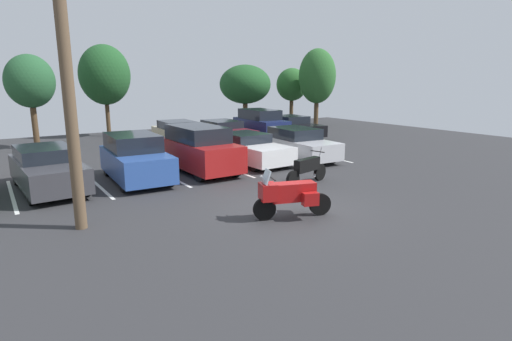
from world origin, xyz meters
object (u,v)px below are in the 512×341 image
Objects in this scene: motorcycle_touring at (290,195)px; motorcycle_second at (307,169)px; car_charcoal at (47,169)px; car_white at (248,149)px; car_red at (200,149)px; car_blue at (135,158)px; utility_pole at (64,46)px; car_far_maroon at (224,132)px; car_far_champagne at (179,134)px; car_far_navy at (260,125)px; car_far_black at (293,127)px; car_silver at (297,144)px.

motorcycle_touring reaches higher than motorcycle_second.
car_charcoal is 1.00× the size of car_white.
car_red is 0.93× the size of car_white.
utility_pole is at bearing -122.99° from car_blue.
car_far_maroon is (5.09, 13.02, 0.01)m from motorcycle_touring.
car_charcoal is 9.85m from car_far_champagne.
car_far_navy is (7.33, 6.35, -0.00)m from car_red.
car_far_black is 0.55× the size of utility_pole.
car_silver is 6.29m from car_far_maroon.
motorcycle_second is 0.47× the size of car_far_maroon.
car_far_champagne is 1.05× the size of car_far_navy.
car_silver reaches higher than car_far_champagne.
car_charcoal is 0.53× the size of utility_pole.
car_far_navy is (7.84, 13.13, 0.29)m from motorcycle_touring.
motorcycle_second is at bearing -28.30° from car_charcoal.
utility_pole reaches higher than car_far_maroon.
car_far_black is at bearing 53.97° from motorcycle_second.
car_white is (8.46, 0.19, -0.08)m from car_charcoal.
car_far_navy is at bearing 59.15° from motorcycle_touring.
car_far_navy reaches higher than car_white.
car_charcoal is at bearing 151.70° from motorcycle_second.
car_far_maroon is at bearing -6.62° from car_far_champagne.
car_red is at bearing -147.37° from car_far_black.
car_blue is at bearing -147.72° from car_far_navy.
car_charcoal is 8.46m from car_white.
car_white is 10.40m from utility_pole.
car_silver reaches higher than car_far_black.
utility_pole is at bearing 155.05° from motorcycle_touring.
utility_pole is (-10.82, -4.39, 3.86)m from car_silver.
car_far_navy is (13.10, 6.06, 0.21)m from car_charcoal.
car_silver is 8.10m from car_far_black.
car_far_navy is at bearing 24.84° from car_charcoal.
motorcycle_touring is 3.95m from motorcycle_second.
car_far_navy is at bearing 51.72° from car_white.
utility_pole is (-8.00, -0.30, 4.02)m from motorcycle_second.
car_charcoal reaches higher than motorcycle_second.
car_charcoal is 1.01× the size of car_silver.
motorcycle_touring is at bearing -130.29° from car_silver.
car_silver is at bearing -108.35° from car_far_navy.
car_charcoal reaches higher than car_far_champagne.
car_red is 0.94× the size of car_silver.
motorcycle_touring is at bearing -120.85° from car_far_navy.
car_far_black is (5.51, 0.22, -0.02)m from car_far_maroon.
motorcycle_second is 0.52× the size of car_blue.
motorcycle_touring is 6.81m from car_red.
car_far_black is (10.60, 13.24, -0.01)m from motorcycle_touring.
car_blue is 0.94× the size of car_far_champagne.
car_far_navy is at bearing 2.32° from car_far_maroon.
car_far_maroon is (4.58, 6.24, -0.27)m from car_red.
car_far_maroon is 15.24m from utility_pole.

